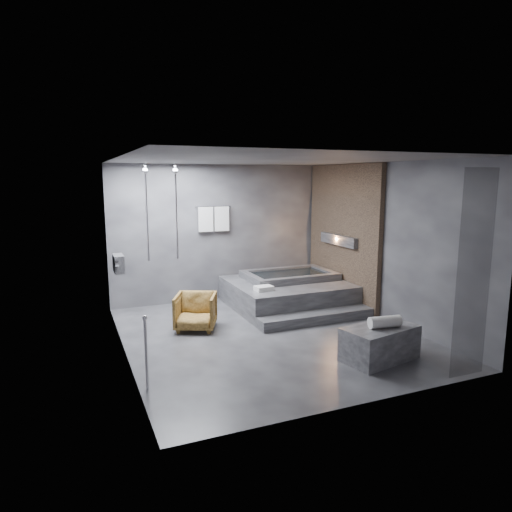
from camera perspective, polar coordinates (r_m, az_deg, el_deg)
name	(u,v)px	position (r m, az deg, el deg)	size (l,w,h in m)	color
room	(285,227)	(7.53, 3.67, 3.66)	(5.00, 5.04, 2.82)	#29292B
tub_deck	(287,293)	(9.15, 3.89, -4.70)	(2.20, 2.00, 0.50)	#2E2E30
tub_step	(317,318)	(8.20, 7.60, -7.65)	(2.20, 0.36, 0.18)	#2E2E30
concrete_bench	(380,343)	(6.74, 15.20, -10.47)	(1.06, 0.58, 0.48)	#37373A
driftwood_chair	(196,312)	(7.79, -7.55, -6.90)	(0.65, 0.67, 0.61)	#4C3313
rolled_towel	(385,322)	(6.62, 15.81, -7.92)	(0.16, 0.16, 0.46)	white
deck_towel	(264,288)	(8.33, 0.97, -4.05)	(0.32, 0.23, 0.08)	silver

